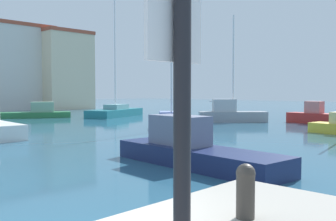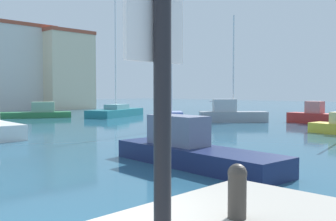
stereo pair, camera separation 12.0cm
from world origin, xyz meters
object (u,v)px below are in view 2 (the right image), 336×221
Objects in this scene: sailboat_blue_far_right at (171,123)px; motorboat_red_inner_mooring at (317,116)px; sailboat_teal_center_channel at (116,112)px; motorboat_navy_distant_north at (191,150)px; motorboat_green_near_pier at (37,112)px; sailboat_grey_distant_east at (231,113)px; mooring_bollard at (237,189)px.

motorboat_red_inner_mooring is at bearing -24.11° from sailboat_blue_far_right.
sailboat_teal_center_channel reaches higher than motorboat_navy_distant_north.
motorboat_navy_distant_north reaches higher than motorboat_green_near_pier.
sailboat_blue_far_right is at bearing -87.42° from motorboat_green_near_pier.
sailboat_blue_far_right is (-5.76, -13.53, -0.08)m from sailboat_teal_center_channel.
motorboat_red_inner_mooring reaches higher than motorboat_navy_distant_north.
sailboat_grey_distant_east is 19.34m from motorboat_green_near_pier.
sailboat_teal_center_channel reaches higher than sailboat_blue_far_right.
sailboat_teal_center_channel reaches higher than motorboat_red_inner_mooring.
sailboat_blue_far_right is 1.18× the size of motorboat_green_near_pier.
motorboat_green_near_pier is at bearing 146.69° from sailboat_teal_center_channel.
sailboat_blue_far_right reaches higher than motorboat_navy_distant_north.
motorboat_red_inner_mooring is at bearing 11.82° from motorboat_navy_distant_north.
sailboat_blue_far_right is 17.86m from motorboat_green_near_pier.
motorboat_navy_distant_north is (-20.72, -4.34, -0.03)m from motorboat_red_inner_mooring.
motorboat_navy_distant_north is (-8.98, -9.59, 0.11)m from sailboat_blue_far_right.
sailboat_teal_center_channel reaches higher than sailboat_grey_distant_east.
motorboat_red_inner_mooring is at bearing -61.49° from motorboat_green_near_pier.
sailboat_blue_far_right reaches higher than mooring_bollard.
sailboat_grey_distant_east is (2.46, -12.80, 0.22)m from sailboat_teal_center_channel.
mooring_bollard is at bearing -135.72° from motorboat_navy_distant_north.
sailboat_grey_distant_east is at bearing -62.19° from motorboat_green_near_pier.
sailboat_grey_distant_east is (23.79, 16.76, -0.76)m from mooring_bollard.
sailboat_blue_far_right is (15.57, 16.02, -1.06)m from mooring_bollard.
motorboat_red_inner_mooring is (27.31, 10.77, -0.92)m from mooring_bollard.
motorboat_green_near_pier is at bearing 117.81° from sailboat_grey_distant_east.
sailboat_teal_center_channel is at bearing 107.67° from motorboat_red_inner_mooring.
motorboat_navy_distant_north is (6.59, 6.43, -0.95)m from mooring_bollard.
motorboat_red_inner_mooring is at bearing -59.54° from sailboat_grey_distant_east.
sailboat_teal_center_channel is 19.72m from motorboat_red_inner_mooring.
sailboat_blue_far_right is 0.92× the size of sailboat_grey_distant_east.
sailboat_blue_far_right is 1.17× the size of motorboat_navy_distant_north.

